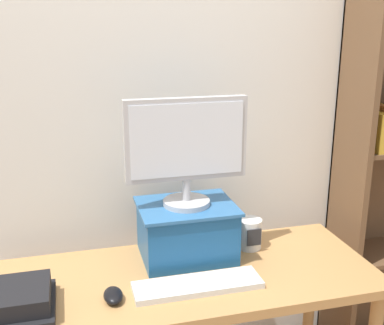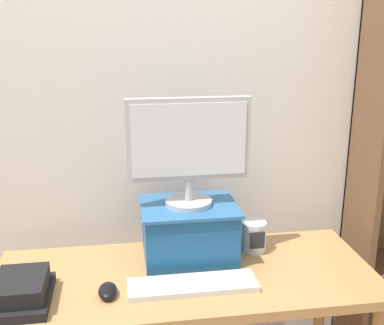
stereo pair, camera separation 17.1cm
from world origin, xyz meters
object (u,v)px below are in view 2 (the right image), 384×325
object	(u,v)px
book_stack	(21,291)
keyboard	(193,285)
desk	(186,294)
computer_mouse	(108,291)
desk_speaker	(254,236)
computer_monitor	(189,147)
riser_box	(189,229)

from	to	relation	value
book_stack	keyboard	bearing A→B (deg)	-0.00
desk	computer_mouse	distance (m)	0.32
computer_mouse	desk_speaker	size ratio (longest dim) A/B	0.84
computer_monitor	book_stack	distance (m)	0.76
computer_monitor	keyboard	xyz separation A→B (m)	(-0.02, -0.24, -0.43)
computer_monitor	desk_speaker	bearing A→B (deg)	1.09
riser_box	computer_mouse	world-z (taller)	riser_box
book_stack	desk	bearing A→B (deg)	10.54
riser_box	computer_monitor	bearing A→B (deg)	-90.00
keyboard	desk_speaker	bearing A→B (deg)	40.72
keyboard	desk_speaker	world-z (taller)	desk_speaker
keyboard	riser_box	bearing A→B (deg)	84.87
computer_monitor	desk_speaker	world-z (taller)	computer_monitor
riser_box	keyboard	world-z (taller)	riser_box
computer_mouse	book_stack	distance (m)	0.28
desk	keyboard	size ratio (longest dim) A/B	3.11
book_stack	desk_speaker	world-z (taller)	desk_speaker
keyboard	book_stack	distance (m)	0.57
riser_box	computer_mouse	xyz separation A→B (m)	(-0.31, -0.25, -0.10)
keyboard	desk_speaker	xyz separation A→B (m)	(0.29, 0.25, 0.05)
riser_box	book_stack	distance (m)	0.65
desk	desk_speaker	bearing A→B (deg)	25.63
computer_mouse	computer_monitor	bearing A→B (deg)	37.94
computer_monitor	computer_mouse	bearing A→B (deg)	-142.06
computer_mouse	desk	bearing A→B (deg)	20.81
desk_speaker	computer_mouse	bearing A→B (deg)	-156.68
desk_speaker	book_stack	bearing A→B (deg)	-163.96
computer_monitor	computer_mouse	xyz separation A→B (m)	(-0.31, -0.24, -0.43)
keyboard	computer_mouse	distance (m)	0.29
desk_speaker	riser_box	bearing A→B (deg)	-179.23
desk	computer_mouse	world-z (taller)	computer_mouse
desk	computer_mouse	bearing A→B (deg)	-159.19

